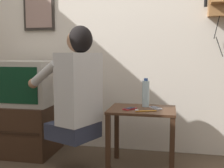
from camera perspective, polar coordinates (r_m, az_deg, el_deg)
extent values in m
cube|color=beige|center=(2.97, -0.09, 11.28)|extent=(6.80, 0.05, 2.55)
cube|color=#422819|center=(2.46, 6.13, -5.23)|extent=(0.57, 0.43, 0.02)
cube|color=#382215|center=(2.39, -0.81, -12.25)|extent=(0.04, 0.04, 0.52)
cube|color=#382215|center=(2.34, 12.11, -12.82)|extent=(0.04, 0.04, 0.52)
cube|color=#382215|center=(2.75, 0.97, -9.74)|extent=(0.04, 0.04, 0.52)
cube|color=#382215|center=(2.71, 12.07, -10.15)|extent=(0.04, 0.04, 0.52)
cube|color=#2D3347|center=(2.49, -7.85, -9.22)|extent=(0.47, 0.46, 0.14)
cube|color=silver|center=(2.37, -6.71, -0.90)|extent=(0.35, 0.43, 0.60)
sphere|color=#A37556|center=(2.35, -6.84, 8.71)|extent=(0.19, 0.19, 0.19)
ellipsoid|color=black|center=(2.34, -6.40, 9.01)|extent=(0.26, 0.26, 0.22)
cylinder|color=silver|center=(2.43, -13.66, 2.00)|extent=(0.33, 0.20, 0.24)
cylinder|color=silver|center=(2.64, -8.54, 2.46)|extent=(0.33, 0.20, 0.24)
sphere|color=#A37556|center=(2.54, -15.71, 0.13)|extent=(0.09, 0.09, 0.09)
sphere|color=#A37556|center=(2.75, -10.65, 0.72)|extent=(0.09, 0.09, 0.09)
cube|color=#382316|center=(3.02, -16.87, -8.65)|extent=(0.58, 0.52, 0.50)
cube|color=black|center=(2.80, -19.47, -9.42)|extent=(0.52, 0.01, 0.02)
cube|color=#ADA89E|center=(2.92, -17.06, 0.21)|extent=(0.55, 0.41, 0.44)
cube|color=black|center=(2.74, -19.17, -0.26)|extent=(0.45, 0.01, 0.34)
cube|color=#9E6B3D|center=(2.89, 21.08, 15.70)|extent=(0.20, 0.11, 0.30)
cube|color=#9E6B3D|center=(2.80, 21.34, 15.21)|extent=(0.18, 0.07, 0.03)
cylinder|color=black|center=(2.87, 18.52, 15.55)|extent=(0.03, 0.03, 0.09)
cylinder|color=black|center=(2.84, 20.53, 10.78)|extent=(0.04, 0.04, 0.22)
cylinder|color=black|center=(2.84, 20.97, 7.12)|extent=(0.07, 0.06, 0.19)
cube|color=#2D2823|center=(3.21, -14.60, 14.13)|extent=(0.35, 0.02, 0.41)
cube|color=gray|center=(3.20, -14.72, 14.16)|extent=(0.30, 0.01, 0.35)
cube|color=maroon|center=(2.42, 3.64, -5.03)|extent=(0.12, 0.14, 0.01)
cube|color=black|center=(2.42, 3.64, -4.88)|extent=(0.10, 0.11, 0.00)
cube|color=silver|center=(2.47, 8.83, -4.84)|extent=(0.12, 0.14, 0.01)
cube|color=black|center=(2.47, 8.84, -4.69)|extent=(0.10, 0.11, 0.00)
cylinder|color=silver|center=(2.54, 6.86, -1.97)|extent=(0.06, 0.06, 0.23)
cylinder|color=#2D4C8C|center=(2.52, 6.90, 0.92)|extent=(0.04, 0.04, 0.02)
cylinder|color=orange|center=(2.34, 6.90, -5.46)|extent=(0.17, 0.07, 0.01)
cube|color=white|center=(2.32, 5.05, -5.27)|extent=(0.03, 0.02, 0.01)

